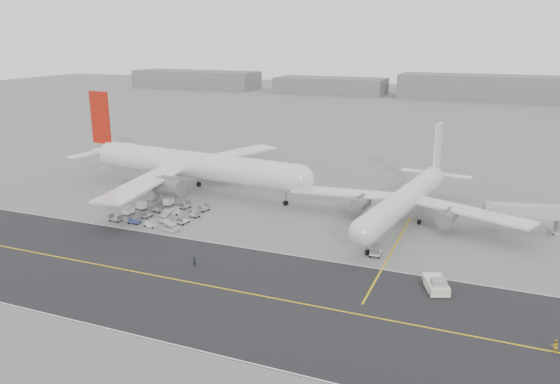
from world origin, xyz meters
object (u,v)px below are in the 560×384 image
at_px(airliner_a, 190,164).
at_px(pushback_tug, 436,285).
at_px(jet_bridge, 524,213).
at_px(ground_crew_b, 555,346).
at_px(ground_crew_a, 195,262).
at_px(airliner_b, 406,199).

relative_size(airliner_a, pushback_tug, 8.46).
xyz_separation_m(jet_bridge, ground_crew_b, (2.94, -43.17, -3.08)).
relative_size(ground_crew_a, ground_crew_b, 1.07).
bearing_deg(airliner_a, airliner_b, -88.44).
xyz_separation_m(airliner_a, jet_bridge, (73.78, -1.15, -2.56)).
xyz_separation_m(airliner_b, ground_crew_b, (24.72, -40.49, -4.12)).
bearing_deg(ground_crew_b, airliner_b, -67.13).
xyz_separation_m(pushback_tug, jet_bridge, (12.13, 31.65, 3.01)).
bearing_deg(airliner_a, jet_bridge, -85.12).
bearing_deg(airliner_b, jet_bridge, 15.36).
bearing_deg(ground_crew_b, airliner_a, -38.55).
bearing_deg(airliner_a, ground_crew_a, -142.19).
bearing_deg(ground_crew_a, jet_bridge, 31.93).
height_order(jet_bridge, ground_crew_b, jet_bridge).
xyz_separation_m(airliner_a, airliner_b, (52.00, -3.84, -1.53)).
bearing_deg(airliner_a, pushback_tug, -112.24).
distance_m(pushback_tug, ground_crew_a, 37.80).
bearing_deg(jet_bridge, ground_crew_b, -99.38).
bearing_deg(pushback_tug, airliner_b, 87.35).
height_order(pushback_tug, jet_bridge, jet_bridge).
distance_m(jet_bridge, ground_crew_a, 62.27).
distance_m(pushback_tug, ground_crew_b, 18.98).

